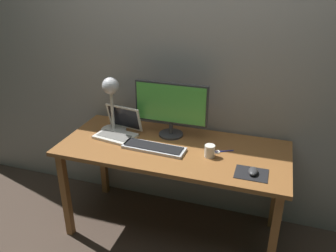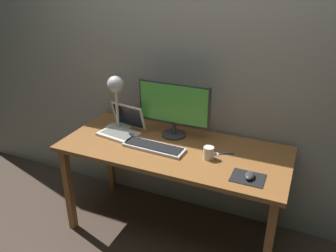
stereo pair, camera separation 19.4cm
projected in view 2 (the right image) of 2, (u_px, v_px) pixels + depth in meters
name	position (u px, v px, depth m)	size (l,w,h in m)	color
ground_plane	(173.00, 229.00, 2.70)	(4.80, 4.80, 0.00)	#47382D
back_wall	(195.00, 56.00, 2.49)	(4.80, 0.06, 2.60)	#A8A099
desk	(174.00, 157.00, 2.42)	(1.60, 0.70, 0.74)	#935B2D
monitor	(174.00, 106.00, 2.46)	(0.54, 0.18, 0.41)	#38383A
keyboard_main	(154.00, 147.00, 2.36)	(0.45, 0.16, 0.03)	silver
laptop	(123.00, 125.00, 2.58)	(0.33, 0.29, 0.21)	silver
desk_lamp	(116.00, 95.00, 2.55)	(0.19, 0.19, 0.43)	beige
mousepad	(248.00, 178.00, 2.03)	(0.20, 0.16, 0.00)	black
mouse	(250.00, 175.00, 2.02)	(0.06, 0.10, 0.03)	#38383A
coffee_mug	(209.00, 153.00, 2.23)	(0.11, 0.07, 0.08)	white
pen	(224.00, 154.00, 2.29)	(0.01, 0.01, 0.14)	#2633A5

